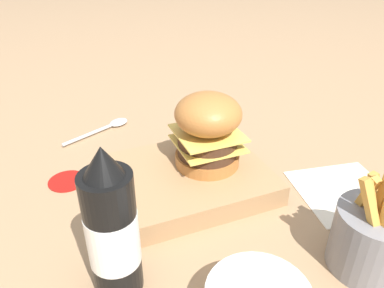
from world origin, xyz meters
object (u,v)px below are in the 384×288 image
spoon (111,125)px  serving_board (192,178)px  burger (208,130)px  ketchup_bottle (112,231)px  fries_basket (373,238)px

spoon → serving_board: bearing=-97.2°
burger → ketchup_bottle: (0.20, 0.17, -0.01)m
burger → fries_basket: burger is taller
spoon → fries_basket: bearing=-90.4°
burger → spoon: burger is taller
fries_basket → spoon: bearing=-66.0°
serving_board → fries_basket: bearing=120.8°
serving_board → spoon: (0.09, -0.28, -0.01)m
serving_board → ketchup_bottle: ketchup_bottle is taller
serving_board → burger: bearing=-165.6°
ketchup_bottle → spoon: 0.45m
ketchup_bottle → spoon: bearing=-100.3°
burger → spoon: bearing=-66.3°
fries_basket → spoon: (0.24, -0.53, -0.04)m
spoon → burger: bearing=-90.8°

